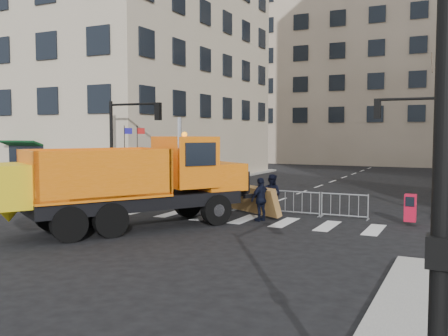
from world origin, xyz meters
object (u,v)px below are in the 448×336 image
at_px(plow_truck, 130,180).
at_px(newspaper_box, 410,208).
at_px(cop_a, 218,195).
at_px(worker, 145,185).
at_px(cop_c, 261,199).
at_px(cop_b, 272,195).

distance_m(plow_truck, newspaper_box, 11.21).
relative_size(cop_a, worker, 0.99).
relative_size(cop_c, worker, 0.97).
bearing_deg(plow_truck, cop_b, -5.05).
height_order(cop_a, worker, worker).
height_order(worker, newspaper_box, worker).
bearing_deg(plow_truck, cop_c, -15.21).
height_order(plow_truck, cop_a, plow_truck).
bearing_deg(worker, cop_b, -20.37).
relative_size(plow_truck, cop_a, 5.81).
bearing_deg(newspaper_box, cop_a, -169.84).
distance_m(cop_a, cop_b, 2.41).
distance_m(cop_c, newspaper_box, 6.00).
bearing_deg(cop_b, cop_a, 37.91).
relative_size(plow_truck, worker, 5.77).
height_order(cop_a, cop_c, cop_a).
bearing_deg(cop_a, cop_c, 177.73).
relative_size(cop_a, newspaper_box, 1.72).
relative_size(plow_truck, cop_c, 5.96).
xyz_separation_m(cop_b, cop_c, (0.10, -1.50, -0.01)).
bearing_deg(cop_a, newspaper_box, -165.26).
bearing_deg(worker, plow_truck, -81.72).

